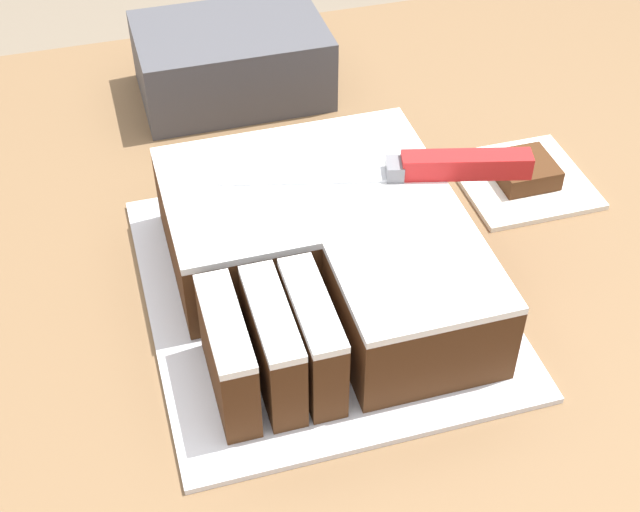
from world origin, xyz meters
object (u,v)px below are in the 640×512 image
at_px(cake_board, 320,292).
at_px(knife, 437,167).
at_px(brownie, 524,170).
at_px(cake, 323,251).
at_px(storage_box, 232,61).

relative_size(cake_board, knife, 1.27).
bearing_deg(cake_board, brownie, 21.81).
relative_size(cake, knife, 1.05).
distance_m(cake_board, knife, 0.16).
distance_m(cake_board, cake, 0.05).
distance_m(knife, brownie, 0.18).
bearing_deg(storage_box, cake_board, -89.38).
xyz_separation_m(knife, brownie, (0.14, 0.07, -0.08)).
relative_size(cake_board, brownie, 5.92).
bearing_deg(brownie, storage_box, 134.67).
height_order(cake_board, storage_box, storage_box).
distance_m(cake, storage_box, 0.36).
distance_m(cake_board, brownie, 0.28).
relative_size(knife, brownie, 4.66).
height_order(cake, knife, knife).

